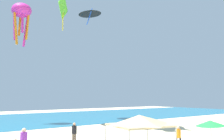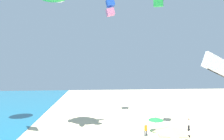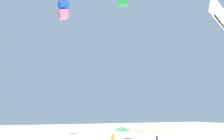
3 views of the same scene
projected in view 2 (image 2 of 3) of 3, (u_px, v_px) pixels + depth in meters
The scene contains 7 objects.
canopy_tent at pixel (171, 130), 21.52m from camera, with size 3.70×3.51×2.81m.
beach_umbrella at pixel (156, 119), 28.37m from camera, with size 2.11×2.10×2.20m.
folding_chair_facing_ocean at pixel (188, 137), 24.97m from camera, with size 0.72×0.65×0.82m.
person_by_tent at pixel (146, 129), 26.79m from camera, with size 0.39×0.41×1.64m.
person_watching_sky at pixel (189, 123), 29.05m from camera, with size 0.44×0.44×1.83m.
kite_parafoil_white at pixel (223, 68), 12.36m from camera, with size 1.14×3.25×1.99m.
kite_box_blue at pixel (110, 8), 38.20m from camera, with size 1.55×1.79×3.31m.
Camera 2 is at (-22.22, 11.74, 9.18)m, focal length 32.04 mm.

